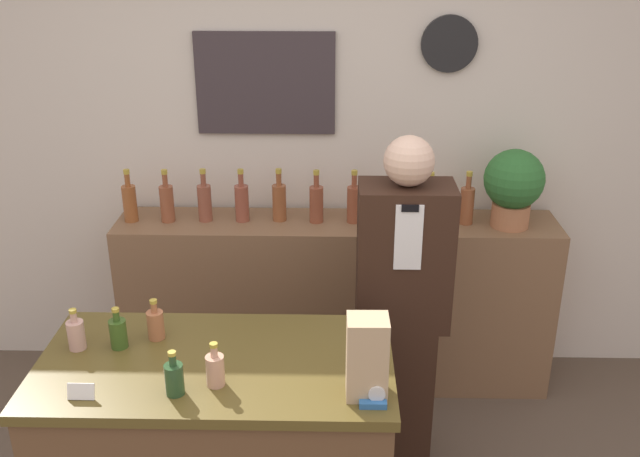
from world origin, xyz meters
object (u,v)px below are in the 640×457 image
Objects in this scene: potted_plant at (514,184)px; tape_dispenser at (374,399)px; shopkeeper at (401,311)px; paper_bag at (367,357)px.

potted_plant reaches higher than tape_dispenser.
shopkeeper is 17.89× the size of tape_dispenser.
shopkeeper reaches higher than tape_dispenser.
paper_bag is (-0.79, -1.43, -0.10)m from potted_plant.
shopkeeper is at bearing 76.68° from paper_bag.
potted_plant is 1.69m from tape_dispenser.
shopkeeper is at bearing -134.03° from potted_plant.
potted_plant is 1.64m from paper_bag.
paper_bag is 0.14m from tape_dispenser.
shopkeeper is 3.97× the size of potted_plant.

